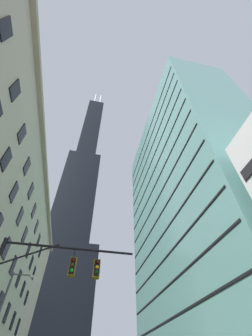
% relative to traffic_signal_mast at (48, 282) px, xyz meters
% --- Properties ---
extents(dark_skyscraper, '(29.62, 29.62, 217.48)m').
position_rel_traffic_signal_mast_xyz_m(dark_skyscraper, '(-6.00, 90.20, 57.87)').
color(dark_skyscraper, black).
rests_on(dark_skyscraper, ground).
extents(glass_office_midrise, '(14.72, 38.67, 58.10)m').
position_rel_traffic_signal_mast_xyz_m(glass_office_midrise, '(22.44, 19.54, 23.43)').
color(glass_office_midrise, slate).
rests_on(glass_office_midrise, ground).
extents(traffic_signal_mast, '(8.01, 0.63, 7.67)m').
position_rel_traffic_signal_mast_xyz_m(traffic_signal_mast, '(0.00, 0.00, 0.00)').
color(traffic_signal_mast, black).
rests_on(traffic_signal_mast, sidewalk_left).
extents(street_lamppost, '(2.05, 0.32, 8.60)m').
position_rel_traffic_signal_mast_xyz_m(street_lamppost, '(-3.91, 8.58, -0.45)').
color(street_lamppost, '#47474C').
rests_on(street_lamppost, sidewalk_left).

